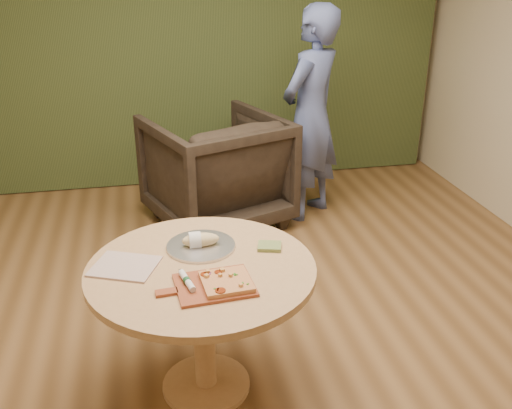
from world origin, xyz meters
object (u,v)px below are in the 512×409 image
Objects in this scene: pizza_paddle at (212,286)px; flatbread_pizza at (226,282)px; pedestal_table at (202,290)px; bread_roll at (199,240)px; cutlery_roll at (187,281)px; person_standing at (311,115)px; armchair at (216,165)px; serving_tray at (201,246)px.

pizza_paddle is 0.07m from flatbread_pizza.
pedestal_table is 0.27m from bread_roll.
flatbread_pizza is at bearing -13.62° from pizza_paddle.
bread_roll is at bearing 62.12° from cutlery_roll.
person_standing is (1.07, 2.26, 0.12)m from flatbread_pizza.
flatbread_pizza is at bearing -66.55° from pedestal_table.
bread_roll is at bearing 101.07° from flatbread_pizza.
bread_roll is at bearing 58.92° from armchair.
armchair is at bearing 83.47° from flatbread_pizza.
cutlery_roll is at bearing 19.91° from person_standing.
bread_roll is (-0.08, 0.40, 0.02)m from flatbread_pizza.
serving_tray is 0.04m from bread_roll.
pizza_paddle is 2.31× the size of cutlery_roll.
flatbread_pizza is at bearing -80.16° from serving_tray.
person_standing is at bearing 58.26° from bread_roll.
bread_roll is (0.01, 0.19, 0.18)m from pedestal_table.
person_standing is at bearing 47.62° from cutlery_roll.
serving_tray is at bearing 83.64° from pedestal_table.
pizza_paddle is 2.52m from person_standing.
cutlery_roll is 0.11× the size of person_standing.
cutlery_roll is at bearing 58.18° from armchair.
flatbread_pizza is at bearing 23.84° from person_standing.
pedestal_table is at bearing -93.73° from bread_roll.
pizza_paddle is 1.28× the size of serving_tray.
person_standing reaches higher than pedestal_table.
serving_tray is (0.02, 0.19, 0.15)m from pedestal_table.
bread_roll is 2.19m from person_standing.
serving_tray reaches higher than pedestal_table.
person_standing is at bearing 58.46° from serving_tray.
pedestal_table is 2.47× the size of pizza_paddle.
armchair is (0.35, 2.03, -0.09)m from pedestal_table.
armchair reaches higher than cutlery_roll.
cutlery_roll reaches higher than pizza_paddle.
serving_tray is at bearing 17.64° from person_standing.
bread_roll is (-0.02, 0.39, 0.04)m from pizza_paddle.
serving_tray is 1.88m from armchair.
cutlery_roll is 0.38m from bread_roll.
armchair is at bearing 80.29° from pedestal_table.
person_standing is (1.16, 2.05, 0.29)m from pedestal_table.
armchair reaches higher than serving_tray.
pedestal_table is 0.63× the size of person_standing.
person_standing is (1.13, 2.25, 0.14)m from pizza_paddle.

